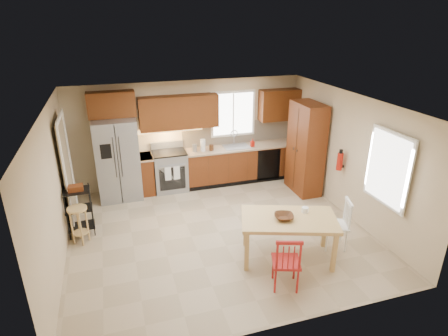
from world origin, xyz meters
The scene contains 33 objects.
floor centered at (0.00, 0.00, 0.00)m, with size 5.50×5.50×0.00m, color tan.
ceiling centered at (0.00, 0.00, 2.50)m, with size 5.50×5.00×0.02m, color silver.
wall_back centered at (0.00, 2.50, 1.25)m, with size 5.50×0.02×2.50m, color #CCB793.
wall_front centered at (0.00, -2.50, 1.25)m, with size 5.50×0.02×2.50m, color #CCB793.
wall_left centered at (-2.75, 0.00, 1.25)m, with size 0.02×5.00×2.50m, color #CCB793.
wall_right centered at (2.75, 0.00, 1.25)m, with size 0.02×5.00×2.50m, color #CCB793.
refrigerator centered at (-1.70, 2.12, 0.91)m, with size 0.92×0.75×1.82m, color gray.
range_stove centered at (-0.55, 2.19, 0.46)m, with size 0.76×0.63×0.92m, color gray.
base_cabinet_narrow centered at (-1.10, 2.20, 0.45)m, with size 0.30×0.60×0.90m, color #642A12.
base_cabinet_run centered at (1.29, 2.20, 0.45)m, with size 2.92×0.60×0.90m, color #642A12.
dishwasher centered at (1.85, 1.91, 0.45)m, with size 0.60×0.02×0.78m, color black.
backsplash centered at (1.29, 2.48, 1.18)m, with size 2.92×0.03×0.55m, color beige.
upper_over_fridge centered at (-1.70, 2.33, 2.10)m, with size 1.00×0.35×0.55m, color #552A0E.
upper_left_block centered at (-0.25, 2.33, 1.83)m, with size 1.80×0.35×0.75m, color #552A0E.
upper_right_block centered at (2.25, 2.33, 1.83)m, with size 1.00×0.35×0.75m, color #552A0E.
window_back centered at (1.10, 2.48, 1.65)m, with size 1.12×0.04×1.12m, color white.
sink centered at (1.10, 2.20, 0.86)m, with size 0.62×0.46×0.16m, color gray.
undercab_glow centered at (-0.55, 2.30, 1.43)m, with size 1.60×0.30×0.01m, color #FFBF66.
soap_bottle centered at (1.48, 2.10, 1.00)m, with size 0.09×0.09×0.19m, color #AB170B.
paper_towel centered at (0.25, 2.15, 1.04)m, with size 0.12×0.12×0.28m, color white.
canister_steel centered at (0.05, 2.15, 0.99)m, with size 0.11×0.11×0.18m, color gray.
canister_wood centered at (0.45, 2.12, 0.97)m, with size 0.10×0.10×0.14m, color #452712.
pantry centered at (2.43, 1.20, 1.05)m, with size 0.50×0.95×2.10m, color #642A12.
fire_extinguisher centered at (2.63, 0.15, 1.10)m, with size 0.12×0.12×0.36m, color #AB170B.
window_right centered at (2.68, -1.15, 1.45)m, with size 0.04×1.02×1.32m, color white.
doorway centered at (-2.67, 1.30, 1.05)m, with size 0.04×0.95×2.10m, color #8C7A59.
dining_table centered at (0.89, -1.12, 0.38)m, with size 1.56×0.88×0.76m, color tan, non-canonical shape.
chair_red centered at (0.54, -1.77, 0.46)m, with size 0.43×0.43×0.92m, color maroon, non-canonical shape.
chair_white centered at (1.84, -1.07, 0.46)m, with size 0.43×0.43×0.92m, color white, non-canonical shape.
table_bowl centered at (0.79, -1.12, 0.77)m, with size 0.32×0.32×0.08m, color #452712.
table_jar centered at (1.23, -1.02, 0.80)m, with size 0.11×0.11×0.13m, color white.
bar_stool centered at (-2.50, 0.42, 0.35)m, with size 0.34×0.34×0.71m, color tan, non-canonical shape.
utility_cart centered at (-2.50, 0.73, 0.48)m, with size 0.48×0.37×0.95m, color black, non-canonical shape.
Camera 1 is at (-1.73, -5.94, 3.88)m, focal length 30.00 mm.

